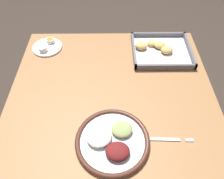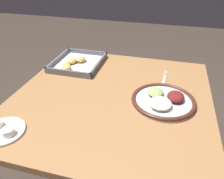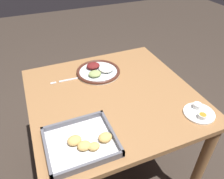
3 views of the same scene
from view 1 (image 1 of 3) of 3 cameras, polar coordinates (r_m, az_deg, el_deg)
ground_plane at (r=1.63m, az=-0.01°, el=-17.81°), size 8.00×8.00×0.00m
dining_table at (r=1.08m, az=-0.02°, el=-5.23°), size 0.93×0.91×0.74m
dinner_plate at (r=0.84m, az=0.05°, el=-13.19°), size 0.28×0.28×0.05m
fork at (r=0.88m, az=12.82°, el=-12.57°), size 0.22×0.02×0.00m
saucer_plate at (r=1.25m, az=-16.62°, el=10.71°), size 0.16×0.16×0.04m
baking_tray at (r=1.20m, az=12.32°, el=10.08°), size 0.31×0.27×0.04m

